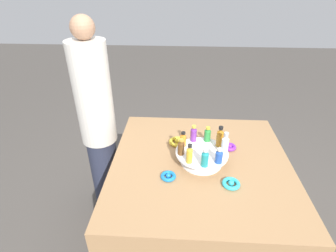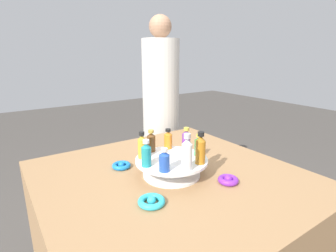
{
  "view_description": "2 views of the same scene",
  "coord_description": "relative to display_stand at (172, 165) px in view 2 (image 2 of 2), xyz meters",
  "views": [
    {
      "loc": [
        1.24,
        -0.13,
        1.78
      ],
      "look_at": [
        -0.12,
        -0.2,
        0.97
      ],
      "focal_mm": 28.0,
      "sensor_mm": 36.0,
      "label": 1
    },
    {
      "loc": [
        0.59,
        0.84,
        1.3
      ],
      "look_at": [
        -0.1,
        -0.17,
        0.96
      ],
      "focal_mm": 28.0,
      "sensor_mm": 36.0,
      "label": 2
    }
  ],
  "objects": [
    {
      "name": "ribbon_bow_teal",
      "position": [
        0.19,
        0.15,
        -0.03
      ],
      "size": [
        0.1,
        0.1,
        0.03
      ],
      "color": "#2DB7CC",
      "rests_on": "party_table"
    },
    {
      "name": "bottle_amber",
      "position": [
        -0.07,
        0.1,
        0.09
      ],
      "size": [
        0.04,
        0.04,
        0.13
      ],
      "color": "#AD6B19",
      "rests_on": "display_stand"
    },
    {
      "name": "bottle_teal",
      "position": [
        0.12,
        0.01,
        0.08
      ],
      "size": [
        0.04,
        0.04,
        0.11
      ],
      "color": "teal",
      "rests_on": "display_stand"
    },
    {
      "name": "ribbon_bow_purple",
      "position": [
        -0.15,
        0.19,
        -0.03
      ],
      "size": [
        0.08,
        0.08,
        0.03
      ],
      "color": "purple",
      "rests_on": "party_table"
    },
    {
      "name": "bottle_blue",
      "position": [
        0.09,
        0.08,
        0.07
      ],
      "size": [
        0.04,
        0.04,
        0.09
      ],
      "color": "#234CAD",
      "rests_on": "display_stand"
    },
    {
      "name": "bottle_brown",
      "position": [
        0.03,
        -0.12,
        0.08
      ],
      "size": [
        0.04,
        0.04,
        0.1
      ],
      "color": "brown",
      "rests_on": "display_stand"
    },
    {
      "name": "party_table",
      "position": [
        0.0,
        0.0,
        -0.44
      ],
      "size": [
        1.06,
        1.06,
        0.8
      ],
      "color": "#9E754C",
      "rests_on": "ground_plane"
    },
    {
      "name": "display_stand",
      "position": [
        0.0,
        0.0,
        0.0
      ],
      "size": [
        0.31,
        0.31,
        0.08
      ],
      "color": "white",
      "rests_on": "party_table"
    },
    {
      "name": "bottle_gold",
      "position": [
        0.1,
        -0.08,
        0.08
      ],
      "size": [
        0.04,
        0.04,
        0.12
      ],
      "color": "gold",
      "rests_on": "display_stand"
    },
    {
      "name": "ribbon_bow_gold",
      "position": [
        -0.19,
        -0.15,
        -0.03
      ],
      "size": [
        0.11,
        0.11,
        0.03
      ],
      "color": "gold",
      "rests_on": "party_table"
    },
    {
      "name": "bottle_purple",
      "position": [
        -0.11,
        -0.05,
        0.08
      ],
      "size": [
        0.04,
        0.04,
        0.11
      ],
      "color": "#702D93",
      "rests_on": "display_stand"
    },
    {
      "name": "person_figure",
      "position": [
        -0.43,
        -0.75,
        -0.06
      ],
      "size": [
        0.26,
        0.26,
        1.55
      ],
      "rotation": [
        0.0,
        0.0,
        1.05
      ],
      "color": "#282D42",
      "rests_on": "ground_plane"
    },
    {
      "name": "bottle_clear",
      "position": [
        0.02,
        0.12,
        0.1
      ],
      "size": [
        0.04,
        0.04,
        0.14
      ],
      "color": "silver",
      "rests_on": "display_stand"
    },
    {
      "name": "ribbon_bow_blue",
      "position": [
        0.15,
        -0.19,
        -0.03
      ],
      "size": [
        0.08,
        0.08,
        0.03
      ],
      "color": "blue",
      "rests_on": "party_table"
    },
    {
      "name": "bottle_green",
      "position": [
        -0.12,
        0.04,
        0.08
      ],
      "size": [
        0.04,
        0.04,
        0.1
      ],
      "color": "#288438",
      "rests_on": "display_stand"
    },
    {
      "name": "bottle_orange",
      "position": [
        -0.06,
        -0.11,
        0.08
      ],
      "size": [
        0.04,
        0.04,
        0.09
      ],
      "color": "orange",
      "rests_on": "display_stand"
    }
  ]
}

